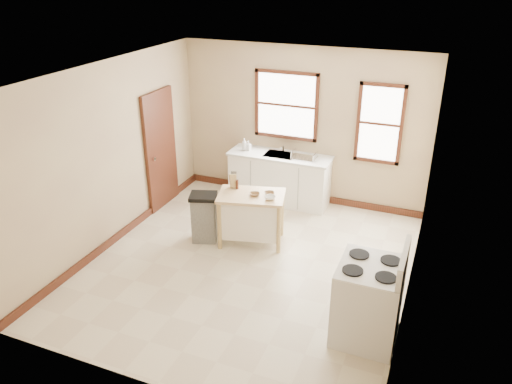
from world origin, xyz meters
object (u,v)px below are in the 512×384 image
bowl_b (269,193)px  trash_bin (204,217)px  bowl_a (255,194)px  gas_stove (369,292)px  pepper_grinder (237,184)px  kitchen_island (251,218)px  bowl_c (270,198)px  soap_bottle_b (248,146)px  knife_block (233,181)px  soap_bottle_a (244,144)px  dish_rack (304,155)px

bowl_b → trash_bin: bowl_b is taller
bowl_a → trash_bin: size_ratio=0.19×
bowl_a → gas_stove: 2.54m
bowl_b → bowl_a: bearing=-148.6°
bowl_a → pepper_grinder: bearing=160.8°
kitchen_island → gas_stove: size_ratio=0.81×
pepper_grinder → bowl_c: bearing=-14.7°
bowl_b → trash_bin: 1.12m
soap_bottle_b → pepper_grinder: size_ratio=1.19×
knife_block → trash_bin: (-0.34, -0.37, -0.53)m
soap_bottle_a → knife_block: size_ratio=1.12×
kitchen_island → soap_bottle_b: bearing=99.9°
kitchen_island → knife_block: size_ratio=5.06×
knife_block → gas_stove: bearing=-70.3°
dish_rack → bowl_b: 1.45m
bowl_a → bowl_b: same height
pepper_grinder → bowl_b: pepper_grinder is taller
soap_bottle_b → kitchen_island: bearing=-58.2°
dish_rack → bowl_a: size_ratio=2.74×
bowl_b → dish_rack: bearing=85.7°
trash_bin → bowl_a: bearing=-3.3°
bowl_c → pepper_grinder: bearing=165.3°
soap_bottle_b → knife_block: bearing=-69.3°
dish_rack → trash_bin: bearing=-131.0°
trash_bin → soap_bottle_a: bearing=73.0°
knife_block → bowl_a: size_ratio=1.31×
kitchen_island → trash_bin: size_ratio=1.27×
trash_bin → pepper_grinder: bearing=19.1°
soap_bottle_a → bowl_b: 1.76m
pepper_grinder → bowl_c: 0.63m
bowl_a → bowl_b: (0.20, 0.12, -0.00)m
trash_bin → bowl_c: bearing=-9.3°
soap_bottle_b → dish_rack: (1.06, -0.00, -0.04)m
bowl_c → gas_stove: bearing=-39.7°
kitchen_island → knife_block: 0.65m
pepper_grinder → soap_bottle_b: bearing=106.1°
pepper_grinder → trash_bin: pepper_grinder is taller
soap_bottle_a → bowl_a: soap_bottle_a is taller
kitchen_island → gas_stove: (2.09, -1.51, 0.21)m
trash_bin → gas_stove: gas_stove is taller
knife_block → bowl_b: bearing=-39.9°
bowl_a → bowl_c: 0.27m
soap_bottle_b → kitchen_island: size_ratio=0.18×
soap_bottle_b → gas_stove: 4.17m
trash_bin → bowl_b: bearing=0.2°
trash_bin → dish_rack: bearing=39.9°
kitchen_island → pepper_grinder: pepper_grinder is taller
kitchen_island → bowl_c: size_ratio=6.22×
bowl_a → bowl_b: 0.23m
pepper_grinder → gas_stove: 2.89m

